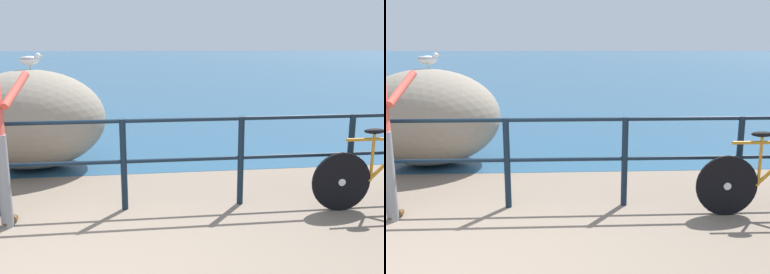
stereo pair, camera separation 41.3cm
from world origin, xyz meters
The scene contains 5 objects.
ground_plane centered at (0.00, 20.00, -0.05)m, with size 120.00×120.00×0.10m, color #756656.
sea_surface centered at (0.00, 48.07, 0.00)m, with size 120.00×90.00×0.01m, color navy.
promenade_railing centered at (0.00, 1.76, 0.63)m, with size 9.25×0.07×1.02m.
breakwater_boulder_main centered at (-0.71, 3.63, 0.72)m, with size 2.14×1.71×1.44m.
seagull centered at (-0.69, 3.70, 1.58)m, with size 0.34×0.19×0.23m.
Camera 2 is at (1.22, -2.89, 1.83)m, focal length 40.42 mm.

